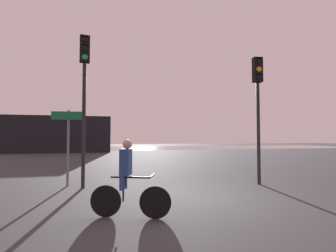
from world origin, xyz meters
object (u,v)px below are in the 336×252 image
(traffic_light_near_right, at_px, (258,96))
(cyclist, at_px, (127,178))
(distant_building, at_px, (60,134))
(direction_sign_post, at_px, (68,136))
(traffic_light_near_left, at_px, (84,83))

(traffic_light_near_right, xyz_separation_m, cyclist, (-4.88, -2.81, -2.34))
(distant_building, distance_m, direction_sign_post, 22.63)
(cyclist, bearing_deg, traffic_light_near_left, -141.88)
(traffic_light_near_right, relative_size, direction_sign_post, 1.75)
(traffic_light_near_left, relative_size, direction_sign_post, 1.95)
(traffic_light_near_right, height_order, direction_sign_post, traffic_light_near_right)
(distant_building, relative_size, direction_sign_post, 4.32)
(distant_building, xyz_separation_m, traffic_light_near_right, (10.36, -23.49, 1.15))
(traffic_light_near_right, distance_m, direction_sign_post, 6.84)
(distant_building, distance_m, cyclist, 26.89)
(direction_sign_post, bearing_deg, traffic_light_near_right, 174.46)
(cyclist, bearing_deg, traffic_light_near_right, 140.04)
(traffic_light_near_right, height_order, cyclist, traffic_light_near_right)
(direction_sign_post, xyz_separation_m, cyclist, (1.69, -3.99, -0.88))
(traffic_light_near_left, bearing_deg, traffic_light_near_right, 165.58)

